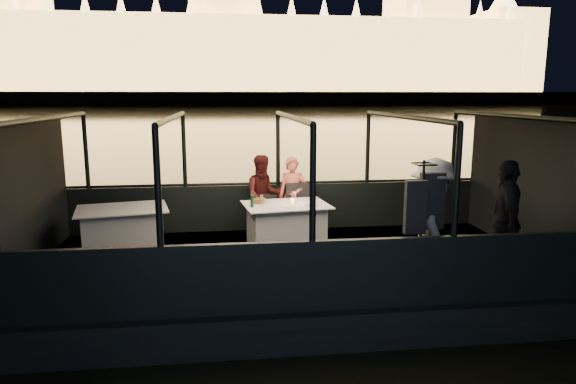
{
  "coord_description": "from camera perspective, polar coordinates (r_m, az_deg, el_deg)",
  "views": [
    {
      "loc": [
        -1.03,
        -7.91,
        3.14
      ],
      "look_at": [
        0.0,
        0.4,
        1.55
      ],
      "focal_mm": 32.0,
      "sensor_mm": 36.0,
      "label": 1
    }
  ],
  "objects": [
    {
      "name": "river_water",
      "position": [
        87.97,
        -6.45,
        8.64
      ],
      "size": [
        500.0,
        500.0,
        0.0
      ],
      "primitive_type": "plane",
      "color": "black",
      "rests_on": "ground"
    },
    {
      "name": "boat_hull",
      "position": [
        8.57,
        0.33,
        -10.73
      ],
      "size": [
        8.6,
        4.4,
        1.0
      ],
      "primitive_type": "cube",
      "color": "black",
      "rests_on": "river_water"
    },
    {
      "name": "boat_deck",
      "position": [
        8.41,
        0.34,
        -7.69
      ],
      "size": [
        8.0,
        4.0,
        0.04
      ],
      "primitive_type": "cube",
      "color": "black",
      "rests_on": "boat_hull"
    },
    {
      "name": "gunwale_port",
      "position": [
        10.2,
        -1.1,
        -1.65
      ],
      "size": [
        8.0,
        0.08,
        0.9
      ],
      "primitive_type": "cube",
      "color": "black",
      "rests_on": "boat_deck"
    },
    {
      "name": "gunwale_starboard",
      "position": [
        6.39,
        2.68,
        -9.32
      ],
      "size": [
        8.0,
        0.08,
        0.9
      ],
      "primitive_type": "cube",
      "color": "black",
      "rests_on": "boat_deck"
    },
    {
      "name": "cabin_glass_port",
      "position": [
        10.02,
        -1.13,
        4.79
      ],
      "size": [
        8.0,
        0.02,
        1.4
      ],
      "primitive_type": null,
      "color": "#99B2B2",
      "rests_on": "gunwale_port"
    },
    {
      "name": "cabin_glass_starboard",
      "position": [
        6.09,
        2.77,
        0.9
      ],
      "size": [
        8.0,
        0.02,
        1.4
      ],
      "primitive_type": null,
      "color": "#99B2B2",
      "rests_on": "gunwale_starboard"
    },
    {
      "name": "cabin_roof_glass",
      "position": [
        7.98,
        0.36,
        8.31
      ],
      "size": [
        8.0,
        4.0,
        0.02
      ],
      "primitive_type": null,
      "color": "#99B2B2",
      "rests_on": "boat_deck"
    },
    {
      "name": "end_wall_fore",
      "position": [
        8.58,
        -27.19,
        -0.45
      ],
      "size": [
        0.02,
        4.0,
        2.3
      ],
      "primitive_type": null,
      "color": "black",
      "rests_on": "boat_deck"
    },
    {
      "name": "end_wall_aft",
      "position": [
        9.49,
        25.05,
        0.7
      ],
      "size": [
        0.02,
        4.0,
        2.3
      ],
      "primitive_type": null,
      "color": "black",
      "rests_on": "boat_deck"
    },
    {
      "name": "canopy_ribs",
      "position": [
        8.12,
        0.35,
        0.17
      ],
      "size": [
        8.0,
        4.0,
        2.3
      ],
      "primitive_type": null,
      "color": "black",
      "rests_on": "boat_deck"
    },
    {
      "name": "embankment",
      "position": [
        217.92,
        -6.89,
        10.12
      ],
      "size": [
        400.0,
        140.0,
        6.0
      ],
      "primitive_type": "cube",
      "color": "#423D33",
      "rests_on": "ground"
    },
    {
      "name": "parliament_building",
      "position": [
        184.73,
        -7.04,
        18.72
      ],
      "size": [
        220.0,
        32.0,
        60.0
      ],
      "primitive_type": null,
      "color": "#F2D18C",
      "rests_on": "embankment"
    },
    {
      "name": "dining_table_central",
      "position": [
        9.02,
        -0.22,
        -3.73
      ],
      "size": [
        1.58,
        1.24,
        0.77
      ],
      "primitive_type": "cube",
      "rotation": [
        0.0,
        0.0,
        0.13
      ],
      "color": "silver",
      "rests_on": "boat_deck"
    },
    {
      "name": "dining_table_aft",
      "position": [
        9.1,
        -17.84,
        -4.12
      ],
      "size": [
        1.64,
        1.32,
        0.78
      ],
      "primitive_type": "cube",
      "rotation": [
        0.0,
        0.0,
        0.19
      ],
      "color": "silver",
      "rests_on": "boat_deck"
    },
    {
      "name": "chair_port_left",
      "position": [
        9.46,
        -2.3,
        -2.64
      ],
      "size": [
        0.41,
        0.41,
        0.79
      ],
      "primitive_type": "cube",
      "rotation": [
        0.0,
        0.0,
        -0.13
      ],
      "color": "black",
      "rests_on": "boat_deck"
    },
    {
      "name": "chair_port_right",
      "position": [
        9.48,
        1.35,
        -2.61
      ],
      "size": [
        0.49,
        0.49,
        1.01
      ],
      "primitive_type": "cube",
      "rotation": [
        0.0,
        0.0,
        0.05
      ],
      "color": "black",
      "rests_on": "boat_deck"
    },
    {
      "name": "coat_stand",
      "position": [
        7.04,
        14.55,
        -3.92
      ],
      "size": [
        0.52,
        0.43,
        1.81
      ],
      "primitive_type": null,
      "rotation": [
        0.0,
        0.0,
        0.05
      ],
      "color": "black",
      "rests_on": "boat_deck"
    },
    {
      "name": "person_woman_coral",
      "position": [
        9.71,
        0.51,
        -0.47
      ],
      "size": [
        0.6,
        0.47,
        1.5
      ],
      "primitive_type": "imported",
      "rotation": [
        0.0,
        0.0,
        -0.22
      ],
      "color": "#F56B59",
      "rests_on": "boat_deck"
    },
    {
      "name": "person_man_maroon",
      "position": [
        9.68,
        -2.72,
        -0.52
      ],
      "size": [
        0.81,
        0.67,
        1.54
      ],
      "primitive_type": "imported",
      "rotation": [
        0.0,
        0.0,
        0.14
      ],
      "color": "#3C1111",
      "rests_on": "boat_deck"
    },
    {
      "name": "passenger_stripe",
      "position": [
        7.42,
        15.82,
        -3.63
      ],
      "size": [
        0.89,
        1.28,
        1.8
      ],
      "primitive_type": "imported",
      "rotation": [
        0.0,
        0.0,
        1.35
      ],
      "color": "white",
      "rests_on": "boat_deck"
    },
    {
      "name": "passenger_dark",
      "position": [
        7.94,
        22.97,
        -3.16
      ],
      "size": [
        0.77,
        1.12,
        1.76
      ],
      "primitive_type": "imported",
      "rotation": [
        0.0,
        0.0,
        4.35
      ],
      "color": "black",
      "rests_on": "boat_deck"
    },
    {
      "name": "wine_bottle",
      "position": [
        8.68,
        -4.02,
        -0.74
      ],
      "size": [
        0.07,
        0.07,
        0.27
      ],
      "primitive_type": "cylinder",
      "rotation": [
        0.0,
        0.0,
        0.26
      ],
      "color": "#143817",
      "rests_on": "dining_table_central"
    },
    {
      "name": "bread_basket",
      "position": [
        9.03,
        -3.16,
        -1.0
      ],
      "size": [
        0.28,
        0.28,
        0.09
      ],
      "primitive_type": "cylinder",
      "rotation": [
        0.0,
        0.0,
        -0.34
      ],
      "color": "brown",
      "rests_on": "dining_table_central"
    },
    {
      "name": "amber_candle",
      "position": [
        9.02,
        0.51,
        -0.99
      ],
      "size": [
        0.06,
        0.06,
        0.08
      ],
      "primitive_type": "cylinder",
      "rotation": [
        0.0,
        0.0,
        0.03
      ],
      "color": "#FF8D3F",
      "rests_on": "dining_table_central"
    },
    {
      "name": "plate_near",
      "position": [
        8.87,
        2.67,
        -1.41
      ],
      "size": [
        0.31,
        0.31,
        0.02
      ],
      "primitive_type": "cylinder",
      "rotation": [
        0.0,
        0.0,
        0.32
      ],
      "color": "silver",
      "rests_on": "dining_table_central"
    },
    {
      "name": "plate_far",
      "position": [
        9.05,
        -2.7,
        -1.17
      ],
      "size": [
        0.3,
        0.3,
        0.01
      ],
      "primitive_type": "cylinder",
      "rotation": [
        0.0,
        0.0,
        0.42
      ],
      "color": "silver",
      "rests_on": "dining_table_central"
    },
    {
      "name": "wine_glass_white",
      "position": [
        8.79,
        -2.93,
        -0.95
      ],
      "size": [
        0.08,
        0.08,
        0.19
      ],
      "primitive_type": null,
      "rotation": [
        0.0,
        0.0,
        -0.31
      ],
      "color": "white",
      "rests_on": "dining_table_central"
    },
    {
      "name": "wine_glass_red",
      "position": [
        9.09,
        0.81,
        -0.54
      ],
      "size": [
        0.07,
        0.07,
        0.19
      ],
      "primitive_type": null,
      "rotation": [
        0.0,
        0.0,
        -0.2
      ],
      "color": "silver",
      "rests_on": "dining_table_central"
    },
    {
      "name": "wine_glass_empty",
      "position": [
        8.82,
        0.57,
        -0.9
      ],
      "size": [
        0.07,
        0.07,
        0.19
      ],
      "primitive_type": null,
      "rotation": [
        0.0,
        0.0,
        -0.01
      ],
      "color": "white",
      "rests_on": "dining_table_central"
    }
  ]
}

